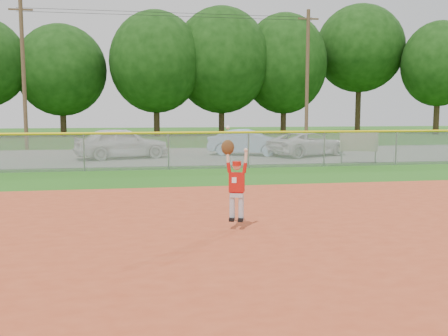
{
  "coord_description": "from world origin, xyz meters",
  "views": [
    {
      "loc": [
        -1.19,
        -10.32,
        2.42
      ],
      "look_at": [
        0.72,
        0.83,
        1.1
      ],
      "focal_mm": 40.0,
      "sensor_mm": 36.0,
      "label": 1
    }
  ],
  "objects_px": {
    "car_white_a": "(122,143)",
    "ballplayer": "(235,181)",
    "sponsor_sign": "(359,142)",
    "car_white_b": "(308,144)",
    "car_blue": "(248,142)"
  },
  "relations": [
    {
      "from": "car_white_a",
      "to": "ballplayer",
      "type": "distance_m",
      "value": 15.74
    },
    {
      "from": "sponsor_sign",
      "to": "ballplayer",
      "type": "distance_m",
      "value": 13.86
    },
    {
      "from": "sponsor_sign",
      "to": "ballplayer",
      "type": "height_order",
      "value": "ballplayer"
    },
    {
      "from": "car_white_a",
      "to": "sponsor_sign",
      "type": "xyz_separation_m",
      "value": [
        10.6,
        -4.1,
        0.19
      ]
    },
    {
      "from": "car_white_a",
      "to": "car_white_b",
      "type": "height_order",
      "value": "car_white_a"
    },
    {
      "from": "car_white_a",
      "to": "sponsor_sign",
      "type": "distance_m",
      "value": 11.37
    },
    {
      "from": "car_blue",
      "to": "sponsor_sign",
      "type": "height_order",
      "value": "sponsor_sign"
    },
    {
      "from": "car_white_a",
      "to": "ballplayer",
      "type": "xyz_separation_m",
      "value": [
        2.71,
        -15.5,
        0.2
      ]
    },
    {
      "from": "car_white_b",
      "to": "sponsor_sign",
      "type": "relative_size",
      "value": 2.72
    },
    {
      "from": "car_white_b",
      "to": "ballplayer",
      "type": "relative_size",
      "value": 2.35
    },
    {
      "from": "car_white_b",
      "to": "sponsor_sign",
      "type": "height_order",
      "value": "sponsor_sign"
    },
    {
      "from": "car_white_b",
      "to": "sponsor_sign",
      "type": "distance_m",
      "value": 4.06
    },
    {
      "from": "car_white_a",
      "to": "car_white_b",
      "type": "bearing_deg",
      "value": -107.65
    },
    {
      "from": "ballplayer",
      "to": "car_white_b",
      "type": "bearing_deg",
      "value": 65.89
    },
    {
      "from": "car_blue",
      "to": "car_white_b",
      "type": "xyz_separation_m",
      "value": [
        3.01,
        -0.89,
        -0.06
      ]
    }
  ]
}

